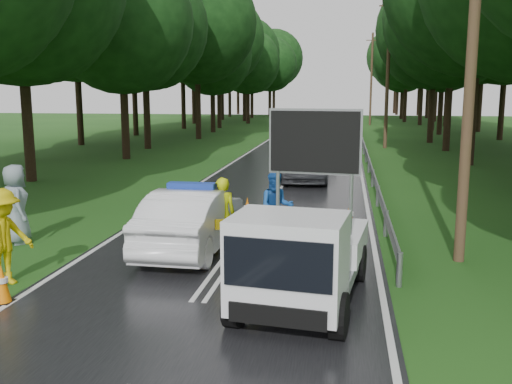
% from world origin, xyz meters
% --- Properties ---
extents(ground, '(160.00, 160.00, 0.00)m').
position_xyz_m(ground, '(0.00, 0.00, 0.00)').
color(ground, '#174012').
rests_on(ground, ground).
extents(road, '(7.00, 140.00, 0.02)m').
position_xyz_m(road, '(0.00, 30.00, 0.01)').
color(road, black).
rests_on(road, ground).
extents(guardrail, '(0.12, 60.06, 0.70)m').
position_xyz_m(guardrail, '(3.70, 29.67, 0.55)').
color(guardrail, gray).
rests_on(guardrail, ground).
extents(utility_pole_near, '(1.40, 0.24, 10.00)m').
position_xyz_m(utility_pole_near, '(5.20, 2.00, 5.06)').
color(utility_pole_near, '#4E3A24').
rests_on(utility_pole_near, ground).
extents(utility_pole_mid, '(1.40, 0.24, 10.00)m').
position_xyz_m(utility_pole_mid, '(5.20, 28.00, 5.06)').
color(utility_pole_mid, '#4E3A24').
rests_on(utility_pole_mid, ground).
extents(utility_pole_far, '(1.40, 0.24, 10.00)m').
position_xyz_m(utility_pole_far, '(5.20, 54.00, 5.06)').
color(utility_pole_far, '#4E3A24').
rests_on(utility_pole_far, ground).
extents(police_sedan, '(1.69, 4.61, 1.66)m').
position_xyz_m(police_sedan, '(-1.00, 1.88, 0.76)').
color(police_sedan, white).
rests_on(police_sedan, ground).
extents(work_truck, '(2.42, 4.52, 3.44)m').
position_xyz_m(work_truck, '(1.86, -1.29, 0.93)').
color(work_truck, gray).
rests_on(work_truck, ground).
extents(barrier, '(2.40, 0.49, 1.00)m').
position_xyz_m(barrier, '(-0.10, 1.01, 0.76)').
color(barrier, '#D9D50B').
rests_on(barrier, ground).
extents(officer, '(0.76, 0.63, 1.80)m').
position_xyz_m(officer, '(-0.30, 2.00, 0.90)').
color(officer, '#C2D50B').
rests_on(officer, ground).
extents(civilian, '(0.99, 0.83, 1.81)m').
position_xyz_m(civilian, '(0.89, 3.00, 0.91)').
color(civilian, '#1950A6').
rests_on(civilian, ground).
extents(bystander_left, '(1.15, 1.44, 1.95)m').
position_xyz_m(bystander_left, '(-4.02, -1.10, 0.97)').
color(bystander_left, '#DCC20B').
rests_on(bystander_left, ground).
extents(bystander_right, '(1.12, 1.17, 2.01)m').
position_xyz_m(bystander_right, '(-5.56, 1.87, 1.01)').
color(bystander_right, gray).
rests_on(bystander_right, ground).
extents(queue_car_first, '(2.21, 4.92, 1.64)m').
position_xyz_m(queue_car_first, '(0.87, 13.30, 0.82)').
color(queue_car_first, '#38393E').
rests_on(queue_car_first, ground).
extents(queue_car_second, '(2.09, 5.00, 1.44)m').
position_xyz_m(queue_car_second, '(1.16, 20.11, 0.72)').
color(queue_car_second, gray).
rests_on(queue_car_second, ground).
extents(queue_car_third, '(2.86, 5.65, 1.53)m').
position_xyz_m(queue_car_third, '(1.51, 29.17, 0.76)').
color(queue_car_third, black).
rests_on(queue_car_third, ground).
extents(queue_car_fourth, '(2.07, 4.50, 1.43)m').
position_xyz_m(queue_car_fourth, '(0.90, 37.90, 0.72)').
color(queue_car_fourth, '#3C4043').
rests_on(queue_car_fourth, ground).
extents(cone_near_left, '(0.35, 0.35, 0.74)m').
position_xyz_m(cone_near_left, '(-3.50, -2.02, 0.36)').
color(cone_near_left, black).
rests_on(cone_near_left, ground).
extents(cone_center, '(0.36, 0.36, 0.77)m').
position_xyz_m(cone_center, '(-1.00, 2.00, 0.37)').
color(cone_center, black).
rests_on(cone_center, ground).
extents(cone_far, '(0.36, 0.36, 0.76)m').
position_xyz_m(cone_far, '(-0.20, 5.00, 0.37)').
color(cone_far, black).
rests_on(cone_far, ground).
extents(cone_left_mid, '(0.34, 0.34, 0.72)m').
position_xyz_m(cone_left_mid, '(-2.00, 3.00, 0.35)').
color(cone_left_mid, black).
rests_on(cone_left_mid, ground).
extents(cone_right, '(0.38, 0.38, 0.79)m').
position_xyz_m(cone_right, '(2.75, 4.50, 0.39)').
color(cone_right, black).
rests_on(cone_right, ground).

